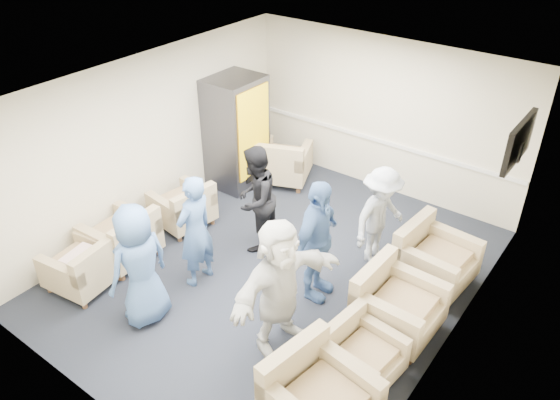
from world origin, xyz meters
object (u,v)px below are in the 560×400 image
Objects in this scene: armchair_corner at (282,164)px; person_back_right at (380,217)px; armchair_left_mid at (124,240)px; armchair_right_midfar at (394,306)px; armchair_right_far at (432,259)px; armchair_right_near at (316,398)px; person_mid_left at (195,231)px; person_back_left at (255,199)px; armchair_right_midnear at (360,354)px; person_mid_right at (317,242)px; person_front_right at (279,285)px; armchair_left_far at (184,208)px; vending_machine at (236,132)px; person_front_left at (139,265)px; armchair_left_near at (84,268)px.

person_back_right reaches higher than armchair_corner.
armchair_left_mid is 0.97× the size of armchair_right_midfar.
armchair_right_far reaches higher than armchair_corner.
armchair_right_near is at bearing -154.53° from person_back_right.
armchair_right_midfar is 0.58× the size of person_mid_left.
person_back_right is at bearing 96.85° from armchair_right_far.
armchair_left_mid is 3.27m from armchair_corner.
armchair_left_mid is 3.82m from armchair_right_near.
person_back_left is 1.08× the size of person_back_right.
armchair_right_midfar reaches higher than armchair_corner.
armchair_right_midnear is (3.81, 0.20, -0.05)m from armchair_left_mid.
armchair_corner is at bearing 39.00° from person_mid_right.
person_front_right is at bearing 88.36° from armchair_left_mid.
armchair_left_far is at bearing 81.62° from person_mid_right.
vending_machine is 3.18m from person_back_right.
armchair_right_midnear is 2.83m from person_front_left.
person_back_right is (3.13, -0.56, -0.23)m from vending_machine.
person_front_left reaches higher than armchair_right_far.
person_mid_right is at bearing 116.70° from armchair_left_near.
armchair_left_far is 3.86m from armchair_right_midnear.
armchair_right_midnear is 4.50m from armchair_corner.
person_front_right is (2.94, -2.68, -0.12)m from vending_machine.
armchair_right_midfar is at bearing 108.32° from armchair_left_near.
person_front_right reaches higher than person_back_left.
armchair_left_far is 1.48m from person_mid_left.
armchair_right_far is 3.26m from person_mid_left.
armchair_right_far is 2.63m from person_back_left.
person_back_right is at bearing 25.14° from armchair_right_near.
armchair_left_mid is at bearing -86.62° from vending_machine.
person_back_right is at bearing 99.29° from person_back_left.
armchair_left_far is at bearing 73.33° from armchair_right_near.
armchair_right_midfar is at bearing 96.37° from armchair_left_far.
person_mid_left is at bearing 107.89° from armchair_right_midfar.
armchair_right_near is 0.91× the size of armchair_corner.
person_front_left reaches higher than armchair_right_midfar.
armchair_right_far reaches higher than armchair_left_mid.
person_mid_right is (2.60, 1.76, 0.55)m from armchair_left_near.
armchair_right_near is 0.55× the size of vending_machine.
person_mid_right is 0.98m from person_front_right.
person_front_right reaches higher than armchair_left_mid.
armchair_left_mid is at bearing 105.69° from person_mid_right.
armchair_left_far is 0.96× the size of armchair_right_midfar.
person_back_left reaches higher than armchair_left_near.
armchair_left_near is 0.54× the size of person_front_left.
armchair_left_near is at bearing 133.08° from armchair_right_far.
armchair_right_far is (3.72, 1.06, 0.04)m from armchair_left_far.
person_mid_left is at bearing 146.19° from person_back_right.
person_back_right is at bearing -20.73° from person_mid_right.
armchair_right_far is 0.84× the size of armchair_corner.
person_front_left is 0.96× the size of person_front_right.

